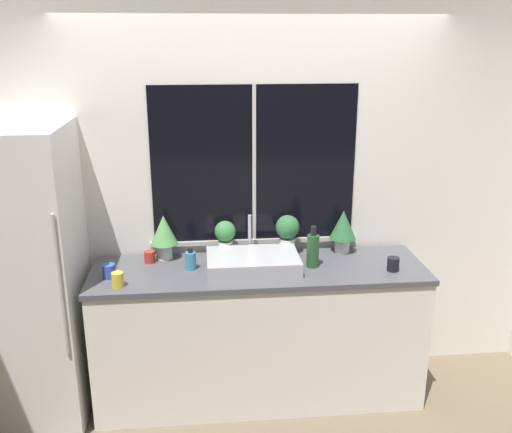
# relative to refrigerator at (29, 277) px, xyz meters

# --- Properties ---
(ground_plane) EXTENTS (14.00, 14.00, 0.00)m
(ground_plane) POSITION_rel_refrigerator_xyz_m (1.44, -0.29, -0.94)
(ground_plane) COLOR brown
(wall_back) EXTENTS (8.00, 0.09, 2.70)m
(wall_back) POSITION_rel_refrigerator_xyz_m (1.44, 0.38, 0.41)
(wall_back) COLOR silver
(wall_back) RESTS_ON ground_plane
(wall_right) EXTENTS (0.06, 7.00, 2.70)m
(wall_right) POSITION_rel_refrigerator_xyz_m (3.47, 1.21, 0.41)
(wall_right) COLOR silver
(wall_right) RESTS_ON ground_plane
(counter) EXTENTS (2.16, 0.62, 0.94)m
(counter) POSITION_rel_refrigerator_xyz_m (1.44, 0.01, -0.47)
(counter) COLOR white
(counter) RESTS_ON ground_plane
(refrigerator) EXTENTS (0.62, 0.73, 1.88)m
(refrigerator) POSITION_rel_refrigerator_xyz_m (0.00, 0.00, 0.00)
(refrigerator) COLOR silver
(refrigerator) RESTS_ON ground_plane
(sink) EXTENTS (0.59, 0.44, 0.29)m
(sink) POSITION_rel_refrigerator_xyz_m (1.40, 0.02, 0.04)
(sink) COLOR #ADADB2
(sink) RESTS_ON counter
(potted_plant_far_left) EXTENTS (0.18, 0.18, 0.30)m
(potted_plant_far_left) POSITION_rel_refrigerator_xyz_m (0.83, 0.24, 0.18)
(potted_plant_far_left) COLOR white
(potted_plant_far_left) RESTS_ON counter
(potted_plant_center_left) EXTENTS (0.14, 0.14, 0.25)m
(potted_plant_center_left) POSITION_rel_refrigerator_xyz_m (1.23, 0.24, 0.14)
(potted_plant_center_left) COLOR white
(potted_plant_center_left) RESTS_ON counter
(potted_plant_center_right) EXTENTS (0.16, 0.16, 0.28)m
(potted_plant_center_right) POSITION_rel_refrigerator_xyz_m (1.66, 0.24, 0.16)
(potted_plant_center_right) COLOR white
(potted_plant_center_right) RESTS_ON counter
(potted_plant_far_right) EXTENTS (0.18, 0.18, 0.30)m
(potted_plant_far_right) POSITION_rel_refrigerator_xyz_m (2.04, 0.24, 0.18)
(potted_plant_far_right) COLOR white
(potted_plant_far_right) RESTS_ON counter
(soap_bottle) EXTENTS (0.07, 0.07, 0.15)m
(soap_bottle) POSITION_rel_refrigerator_xyz_m (1.00, 0.04, 0.06)
(soap_bottle) COLOR teal
(soap_bottle) RESTS_ON counter
(bottle_tall) EXTENTS (0.08, 0.08, 0.28)m
(bottle_tall) POSITION_rel_refrigerator_xyz_m (1.79, 0.00, 0.11)
(bottle_tall) COLOR #235128
(bottle_tall) RESTS_ON counter
(mug_black) EXTENTS (0.08, 0.08, 0.09)m
(mug_black) POSITION_rel_refrigerator_xyz_m (2.28, -0.12, 0.04)
(mug_black) COLOR black
(mug_black) RESTS_ON counter
(mug_yellow) EXTENTS (0.07, 0.07, 0.09)m
(mug_yellow) POSITION_rel_refrigerator_xyz_m (0.57, -0.19, 0.04)
(mug_yellow) COLOR gold
(mug_yellow) RESTS_ON counter
(mug_blue) EXTENTS (0.08, 0.08, 0.09)m
(mug_blue) POSITION_rel_refrigerator_xyz_m (0.50, -0.05, 0.04)
(mug_blue) COLOR #3351AD
(mug_blue) RESTS_ON counter
(mug_red) EXTENTS (0.07, 0.07, 0.08)m
(mug_red) POSITION_rel_refrigerator_xyz_m (0.73, 0.18, 0.04)
(mug_red) COLOR #B72D28
(mug_red) RESTS_ON counter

